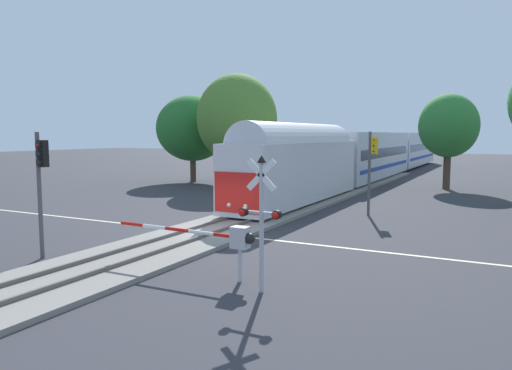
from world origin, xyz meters
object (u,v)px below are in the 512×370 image
at_px(traffic_signal_far_side, 372,159).
at_px(pine_left_background, 193,128).
at_px(commuter_train, 376,153).
at_px(traffic_signal_median, 41,175).
at_px(crossing_signal_mast, 261,210).
at_px(elm_centre_background, 449,126).
at_px(crossing_gate_near, 225,237).
at_px(oak_behind_train, 237,119).

distance_m(traffic_signal_far_side, pine_left_background, 24.19).
relative_size(commuter_train, traffic_signal_median, 13.14).
height_order(crossing_signal_mast, traffic_signal_median, traffic_signal_median).
bearing_deg(traffic_signal_far_side, elm_centre_background, 82.01).
height_order(crossing_gate_near, traffic_signal_median, traffic_signal_median).
xyz_separation_m(commuter_train, traffic_signal_far_side, (5.53, -23.70, 0.56)).
bearing_deg(crossing_gate_near, pine_left_background, 126.54).
distance_m(commuter_train, crossing_gate_near, 38.69).
xyz_separation_m(elm_centre_background, pine_left_background, (-23.24, -4.68, -0.12)).
bearing_deg(crossing_signal_mast, oak_behind_train, 121.03).
relative_size(traffic_signal_far_side, traffic_signal_median, 1.01).
height_order(commuter_train, crossing_signal_mast, commuter_train).
distance_m(oak_behind_train, elm_centre_background, 18.27).
distance_m(crossing_gate_near, oak_behind_train, 28.38).
relative_size(crossing_gate_near, traffic_signal_far_side, 1.13).
bearing_deg(oak_behind_train, traffic_signal_median, -76.62).
height_order(traffic_signal_median, elm_centre_background, elm_centre_background).
bearing_deg(traffic_signal_median, crossing_signal_mast, 2.05).
height_order(oak_behind_train, pine_left_background, oak_behind_train).
relative_size(elm_centre_background, pine_left_background, 0.96).
xyz_separation_m(crossing_gate_near, oak_behind_train, (-13.48, 24.52, 4.73)).
bearing_deg(traffic_signal_far_side, pine_left_background, 150.07).
relative_size(oak_behind_train, pine_left_background, 1.17).
bearing_deg(crossing_gate_near, traffic_signal_median, -172.56).
bearing_deg(pine_left_background, elm_centre_background, 11.38).
xyz_separation_m(oak_behind_train, elm_centre_background, (16.90, 6.89, -0.68)).
distance_m(crossing_signal_mast, oak_behind_train, 29.59).
relative_size(traffic_signal_median, elm_centre_background, 0.59).
bearing_deg(oak_behind_train, elm_centre_background, 22.19).
xyz_separation_m(commuter_train, oak_behind_train, (-9.03, -13.89, 3.39)).
relative_size(commuter_train, elm_centre_background, 7.73).
distance_m(crossing_signal_mast, pine_left_background, 34.91).
bearing_deg(crossing_gate_near, elm_centre_background, 83.79).
height_order(commuter_train, elm_centre_background, elm_centre_background).
bearing_deg(pine_left_background, crossing_signal_mast, -51.90).
bearing_deg(commuter_train, oak_behind_train, -123.03).
height_order(crossing_signal_mast, traffic_signal_far_side, traffic_signal_far_side).
distance_m(oak_behind_train, pine_left_background, 6.76).
xyz_separation_m(crossing_signal_mast, pine_left_background, (-21.47, 27.38, 2.80)).
relative_size(traffic_signal_far_side, oak_behind_train, 0.49).
distance_m(crossing_gate_near, crossing_signal_mast, 2.10).
distance_m(commuter_train, traffic_signal_far_side, 24.34).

